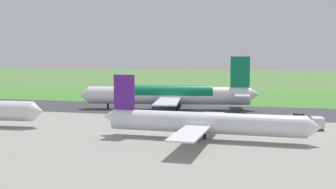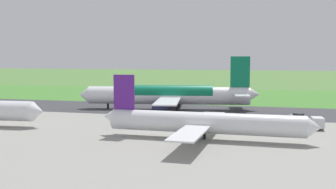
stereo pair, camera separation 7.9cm
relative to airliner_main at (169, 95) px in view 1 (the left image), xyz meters
name	(u,v)px [view 1 (the left image)]	position (x,y,z in m)	size (l,w,h in m)	color
ground_plane	(202,111)	(-9.95, 0.06, -4.35)	(800.00, 800.00, 0.00)	#547F3D
runway_asphalt	(202,111)	(-9.95, 0.06, -4.32)	(600.00, 28.05, 0.06)	#38383D
apron_concrete	(157,143)	(-9.95, 46.86, -4.33)	(440.00, 110.00, 0.05)	gray
grass_verge_foreground	(221,97)	(-9.95, -43.07, -4.33)	(600.00, 80.00, 0.04)	#478534
airliner_main	(169,95)	(0.00, 0.00, 0.00)	(53.96, 44.38, 15.88)	white
airliner_parked_mid	(203,122)	(-17.44, 41.35, -1.06)	(41.20, 33.63, 12.05)	white
service_truck_baggage	(317,123)	(-39.26, 23.88, -2.95)	(2.68, 5.95, 2.65)	gold
service_car_followme	(298,116)	(-36.01, 10.75, -3.51)	(4.53, 3.70, 1.62)	gray
no_stopping_sign	(242,94)	(-18.27, -39.93, -2.69)	(0.60, 0.10, 2.82)	slate
traffic_cone_orange	(223,95)	(-10.36, -46.72, -4.08)	(0.40, 0.40, 0.55)	orange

